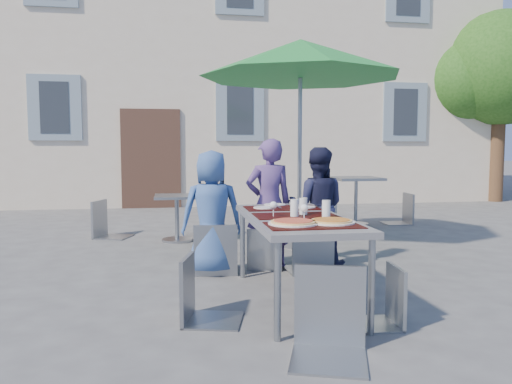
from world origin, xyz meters
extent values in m
plane|color=#464649|center=(0.00, 0.00, 0.00)|extent=(90.00, 90.00, 0.00)
cube|color=beige|center=(0.00, 11.50, 3.50)|extent=(13.00, 8.00, 7.00)
cube|color=#432A20|center=(-2.00, 7.47, 1.10)|extent=(1.30, 0.06, 2.20)
cube|color=gray|center=(-4.00, 7.47, 2.20)|extent=(1.10, 0.06, 1.40)
cube|color=#262B33|center=(-4.00, 7.45, 2.20)|extent=(0.60, 0.04, 1.10)
cube|color=gray|center=(0.00, 7.47, 2.20)|extent=(1.10, 0.06, 1.40)
cube|color=#262B33|center=(0.00, 7.45, 2.20)|extent=(0.60, 0.04, 1.10)
cube|color=gray|center=(4.00, 7.47, 2.20)|extent=(1.10, 0.06, 1.40)
cube|color=#262B33|center=(4.00, 7.45, 2.20)|extent=(0.60, 0.04, 1.10)
cylinder|color=#4F3522|center=(6.50, 7.50, 1.40)|extent=(0.36, 0.36, 2.80)
sphere|color=#1B4813|center=(6.50, 7.50, 3.30)|extent=(2.80, 2.80, 2.80)
sphere|color=#1B4813|center=(5.70, 7.80, 3.00)|extent=(2.00, 2.00, 2.00)
sphere|color=#1B4813|center=(6.70, 8.10, 3.80)|extent=(1.80, 1.80, 1.80)
cube|color=#48484D|center=(-0.49, 0.27, 0.72)|extent=(0.80, 1.85, 0.05)
cylinder|color=gray|center=(-0.83, -0.59, 0.35)|extent=(0.05, 0.05, 0.70)
cylinder|color=gray|center=(-0.15, -0.59, 0.35)|extent=(0.05, 0.05, 0.70)
cylinder|color=gray|center=(-0.83, 1.14, 0.35)|extent=(0.05, 0.05, 0.70)
cylinder|color=gray|center=(-0.15, 1.14, 0.35)|extent=(0.05, 0.05, 0.70)
cube|color=black|center=(-0.49, -0.28, 0.75)|extent=(0.70, 0.42, 0.01)
cube|color=black|center=(-0.49, 0.27, 0.75)|extent=(0.70, 0.42, 0.01)
cube|color=black|center=(-0.49, 0.82, 0.75)|extent=(0.70, 0.42, 0.01)
cylinder|color=white|center=(-0.63, -0.21, 0.76)|extent=(0.38, 0.38, 0.01)
cylinder|color=tan|center=(-0.63, -0.21, 0.77)|extent=(0.34, 0.34, 0.01)
cylinder|color=#9D260F|center=(-0.63, -0.21, 0.78)|extent=(0.30, 0.30, 0.01)
cylinder|color=white|center=(-0.32, -0.21, 0.76)|extent=(0.36, 0.36, 0.01)
cylinder|color=tan|center=(-0.32, -0.21, 0.77)|extent=(0.32, 0.32, 0.01)
cylinder|color=#94310A|center=(-0.32, -0.21, 0.78)|extent=(0.28, 0.28, 0.01)
cylinder|color=silver|center=(-0.52, 0.20, 0.82)|extent=(0.07, 0.07, 0.15)
cylinder|color=silver|center=(-0.41, 0.32, 0.82)|extent=(0.07, 0.07, 0.15)
cylinder|color=silver|center=(-0.27, 0.11, 0.82)|extent=(0.07, 0.07, 0.15)
cylinder|color=silver|center=(-0.69, 0.23, 0.75)|extent=(0.06, 0.06, 0.00)
cylinder|color=silver|center=(-0.69, 0.23, 0.79)|extent=(0.01, 0.01, 0.08)
sphere|color=silver|center=(-0.69, 0.23, 0.85)|extent=(0.06, 0.06, 0.06)
cylinder|color=silver|center=(-0.49, -0.01, 0.75)|extent=(0.06, 0.06, 0.00)
cylinder|color=silver|center=(-0.49, -0.01, 0.79)|extent=(0.01, 0.01, 0.08)
sphere|color=silver|center=(-0.49, -0.01, 0.85)|extent=(0.06, 0.06, 0.06)
cylinder|color=white|center=(-0.66, 0.83, 0.76)|extent=(0.22, 0.22, 0.01)
cube|color=#9FA0A6|center=(-0.52, 0.83, 0.76)|extent=(0.02, 0.18, 0.00)
cylinder|color=white|center=(-0.27, 0.81, 0.76)|extent=(0.22, 0.22, 0.01)
cube|color=#9FA0A6|center=(-0.13, 0.81, 0.76)|extent=(0.02, 0.18, 0.00)
cylinder|color=white|center=(-0.51, 1.06, 0.76)|extent=(0.22, 0.22, 0.01)
cube|color=#9FA0A6|center=(-0.37, 1.06, 0.76)|extent=(0.02, 0.18, 0.00)
imported|color=#365694|center=(-1.13, 1.35, 0.66)|extent=(0.65, 0.43, 1.31)
imported|color=#523A76|center=(-0.48, 1.54, 0.72)|extent=(0.55, 0.38, 1.44)
imported|color=#1B1D3C|center=(0.08, 1.54, 0.67)|extent=(0.74, 0.56, 1.34)
cube|color=gray|center=(-1.08, 1.44, 0.49)|extent=(0.50, 0.50, 0.03)
cube|color=gray|center=(-1.10, 1.23, 0.76)|extent=(0.46, 0.08, 0.54)
cylinder|color=gray|center=(-0.87, 1.62, 0.24)|extent=(0.02, 0.02, 0.48)
cylinder|color=gray|center=(-1.25, 1.65, 0.24)|extent=(0.02, 0.02, 0.48)
cylinder|color=gray|center=(-0.90, 1.23, 0.24)|extent=(0.02, 0.02, 0.48)
cylinder|color=gray|center=(-1.29, 1.27, 0.24)|extent=(0.02, 0.02, 0.48)
cube|color=#91969C|center=(-0.50, 1.54, 0.41)|extent=(0.48, 0.48, 0.03)
cube|color=#91969C|center=(-0.56, 1.37, 0.64)|extent=(0.37, 0.15, 0.46)
cylinder|color=#91969C|center=(-0.29, 1.65, 0.20)|extent=(0.02, 0.02, 0.40)
cylinder|color=#91969C|center=(-0.60, 1.75, 0.20)|extent=(0.02, 0.02, 0.40)
cylinder|color=#91969C|center=(-0.40, 1.33, 0.20)|extent=(0.02, 0.02, 0.40)
cylinder|color=#91969C|center=(-0.71, 1.44, 0.20)|extent=(0.02, 0.02, 0.40)
cube|color=gray|center=(-0.10, 1.31, 0.49)|extent=(0.47, 0.47, 0.03)
cube|color=gray|center=(-0.09, 1.09, 0.76)|extent=(0.45, 0.05, 0.54)
cylinder|color=gray|center=(0.09, 1.51, 0.24)|extent=(0.02, 0.02, 0.48)
cylinder|color=gray|center=(-0.30, 1.50, 0.24)|extent=(0.02, 0.02, 0.48)
cylinder|color=gray|center=(0.11, 1.12, 0.24)|extent=(0.02, 0.02, 0.48)
cylinder|color=gray|center=(-0.28, 1.11, 0.24)|extent=(0.02, 0.02, 0.48)
cube|color=gray|center=(-1.23, -0.13, 0.45)|extent=(0.51, 0.51, 0.03)
cube|color=gray|center=(-1.43, -0.08, 0.71)|extent=(0.13, 0.42, 0.51)
cylinder|color=gray|center=(-1.10, -0.35, 0.22)|extent=(0.02, 0.02, 0.44)
cylinder|color=gray|center=(-1.01, 0.00, 0.22)|extent=(0.02, 0.02, 0.44)
cylinder|color=gray|center=(-1.45, -0.26, 0.22)|extent=(0.02, 0.02, 0.44)
cylinder|color=gray|center=(-1.36, 0.09, 0.22)|extent=(0.02, 0.02, 0.44)
cube|color=#949B9F|center=(-0.06, -0.40, 0.40)|extent=(0.40, 0.40, 0.03)
cube|color=#949B9F|center=(0.12, -0.42, 0.62)|extent=(0.06, 0.38, 0.45)
cylinder|color=#949B9F|center=(-0.20, -0.23, 0.20)|extent=(0.02, 0.02, 0.39)
cylinder|color=#949B9F|center=(-0.23, -0.55, 0.20)|extent=(0.02, 0.02, 0.39)
cylinder|color=#949B9F|center=(0.12, -0.26, 0.20)|extent=(0.02, 0.02, 0.39)
cylinder|color=#949B9F|center=(0.09, -0.58, 0.20)|extent=(0.02, 0.02, 0.39)
cube|color=gray|center=(-0.58, -0.97, 0.50)|extent=(0.60, 0.60, 0.03)
cube|color=gray|center=(-0.51, -0.76, 0.78)|extent=(0.46, 0.18, 0.56)
cylinder|color=gray|center=(-0.84, -1.09, 0.25)|extent=(0.02, 0.02, 0.49)
cylinder|color=gray|center=(-0.45, -1.22, 0.25)|extent=(0.02, 0.02, 0.49)
cylinder|color=gray|center=(-0.71, -0.71, 0.25)|extent=(0.02, 0.02, 0.49)
cylinder|color=gray|center=(-0.32, -0.84, 0.25)|extent=(0.02, 0.02, 0.49)
cylinder|color=#9FA0A6|center=(0.16, 2.66, 0.06)|extent=(0.50, 0.50, 0.11)
cylinder|color=gray|center=(0.16, 2.66, 1.28)|extent=(0.06, 0.06, 2.57)
cone|color=#1B7C30|center=(0.16, 2.66, 2.51)|extent=(2.69, 2.69, 0.50)
cylinder|color=#9FA0A6|center=(-1.48, 3.29, 0.02)|extent=(0.44, 0.44, 0.04)
cylinder|color=gray|center=(-1.48, 3.29, 0.31)|extent=(0.06, 0.06, 0.62)
cube|color=gray|center=(-1.48, 3.29, 0.65)|extent=(0.62, 0.62, 0.04)
cube|color=gray|center=(-2.41, 3.76, 0.50)|extent=(0.59, 0.59, 0.03)
cube|color=gray|center=(-2.62, 3.83, 0.78)|extent=(0.18, 0.45, 0.55)
cylinder|color=gray|center=(-2.29, 3.50, 0.24)|extent=(0.02, 0.02, 0.49)
cylinder|color=gray|center=(-2.16, 3.88, 0.24)|extent=(0.02, 0.02, 0.49)
cylinder|color=gray|center=(-2.67, 3.63, 0.24)|extent=(0.02, 0.02, 0.49)
cylinder|color=gray|center=(-2.54, 4.01, 0.24)|extent=(0.02, 0.02, 0.49)
cube|color=gray|center=(-1.15, 3.55, 0.47)|extent=(0.55, 0.55, 0.03)
cube|color=gray|center=(-0.95, 3.48, 0.73)|extent=(0.17, 0.42, 0.52)
cylinder|color=gray|center=(-1.27, 3.79, 0.23)|extent=(0.02, 0.02, 0.46)
cylinder|color=gray|center=(-1.39, 3.43, 0.23)|extent=(0.02, 0.02, 0.46)
cylinder|color=gray|center=(-0.91, 3.67, 0.23)|extent=(0.02, 0.02, 0.46)
cylinder|color=gray|center=(-1.03, 3.31, 0.23)|extent=(0.02, 0.02, 0.46)
cylinder|color=#9FA0A6|center=(1.57, 4.26, 0.02)|extent=(0.44, 0.44, 0.04)
cylinder|color=gray|center=(1.57, 4.26, 0.39)|extent=(0.06, 0.06, 0.78)
cube|color=gray|center=(1.57, 4.26, 0.82)|extent=(0.78, 0.78, 0.04)
cube|color=gray|center=(1.43, 4.41, 0.49)|extent=(0.48, 0.48, 0.03)
cube|color=gray|center=(1.21, 4.42, 0.76)|extent=(0.06, 0.45, 0.54)
cylinder|color=gray|center=(1.61, 4.21, 0.24)|extent=(0.02, 0.02, 0.48)
cylinder|color=gray|center=(1.63, 4.59, 0.24)|extent=(0.02, 0.02, 0.48)
cylinder|color=gray|center=(1.22, 4.22, 0.24)|extent=(0.02, 0.02, 0.48)
cylinder|color=gray|center=(1.24, 4.61, 0.24)|extent=(0.02, 0.02, 0.48)
cube|color=gray|center=(2.36, 4.33, 0.48)|extent=(0.48, 0.48, 0.03)
cube|color=gray|center=(2.57, 4.32, 0.75)|extent=(0.06, 0.45, 0.54)
cylinder|color=gray|center=(2.18, 4.54, 0.24)|extent=(0.02, 0.02, 0.47)
cylinder|color=gray|center=(2.16, 4.15, 0.24)|extent=(0.02, 0.02, 0.47)
cylinder|color=gray|center=(2.56, 4.51, 0.24)|extent=(0.02, 0.02, 0.47)
cylinder|color=gray|center=(2.54, 4.13, 0.24)|extent=(0.02, 0.02, 0.47)
camera|label=1|loc=(-1.53, -3.87, 1.33)|focal=35.00mm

